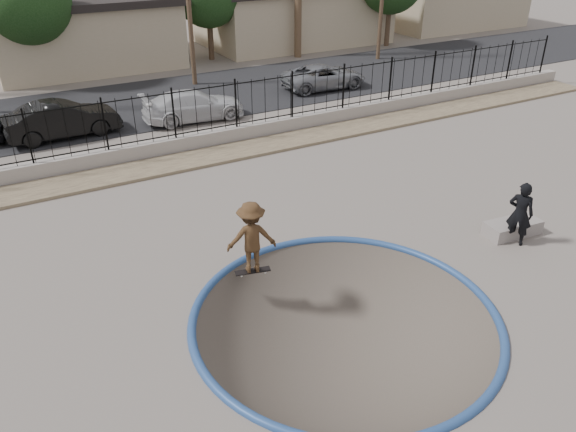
# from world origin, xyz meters

# --- Properties ---
(ground) EXTENTS (120.00, 120.00, 2.20)m
(ground) POSITION_xyz_m (0.00, 12.00, -1.10)
(ground) COLOR slate
(ground) RESTS_ON ground
(bowl_pit) EXTENTS (6.84, 6.84, 1.80)m
(bowl_pit) POSITION_xyz_m (0.00, -1.00, 0.00)
(bowl_pit) COLOR #4A4138
(bowl_pit) RESTS_ON ground
(coping_ring) EXTENTS (7.04, 7.04, 0.20)m
(coping_ring) POSITION_xyz_m (0.00, -1.00, 0.00)
(coping_ring) COLOR #2A4D8A
(coping_ring) RESTS_ON ground
(rock_strip) EXTENTS (42.00, 1.60, 0.11)m
(rock_strip) POSITION_xyz_m (0.00, 9.20, 0.06)
(rock_strip) COLOR tan
(rock_strip) RESTS_ON ground
(retaining_wall) EXTENTS (42.00, 0.45, 0.60)m
(retaining_wall) POSITION_xyz_m (0.00, 10.30, 0.30)
(retaining_wall) COLOR gray
(retaining_wall) RESTS_ON ground
(fence) EXTENTS (40.00, 0.04, 1.80)m
(fence) POSITION_xyz_m (0.00, 10.30, 1.50)
(fence) COLOR black
(fence) RESTS_ON retaining_wall
(street) EXTENTS (90.00, 8.00, 0.04)m
(street) POSITION_xyz_m (0.00, 17.00, 0.02)
(street) COLOR black
(street) RESTS_ON ground
(house_center) EXTENTS (10.60, 8.60, 3.90)m
(house_center) POSITION_xyz_m (0.00, 26.50, 1.97)
(house_center) COLOR tan
(house_center) RESTS_ON ground
(house_east) EXTENTS (12.60, 8.60, 3.90)m
(house_east) POSITION_xyz_m (14.00, 26.50, 1.97)
(house_east) COLOR tan
(house_east) RESTS_ON ground
(street_tree_left) EXTENTS (4.32, 4.32, 6.36)m
(street_tree_left) POSITION_xyz_m (-3.00, 23.00, 4.19)
(street_tree_left) COLOR #473323
(street_tree_left) RESTS_ON ground
(skater) EXTENTS (1.38, 1.04, 1.89)m
(skater) POSITION_xyz_m (-1.04, 1.60, 0.95)
(skater) COLOR brown
(skater) RESTS_ON ground
(skateboard) EXTENTS (0.93, 0.43, 0.08)m
(skateboard) POSITION_xyz_m (-1.04, 1.60, 0.06)
(skateboard) COLOR black
(skateboard) RESTS_ON ground
(videographer) EXTENTS (0.72, 0.79, 1.82)m
(videographer) POSITION_xyz_m (5.91, -0.56, 0.91)
(videographer) COLOR black
(videographer) RESTS_ON ground
(concrete_ledge) EXTENTS (1.66, 0.86, 0.40)m
(concrete_ledge) POSITION_xyz_m (6.23, -0.18, 0.20)
(concrete_ledge) COLOR gray
(concrete_ledge) RESTS_ON ground
(car_b) EXTENTS (4.47, 1.76, 1.45)m
(car_b) POSITION_xyz_m (-3.42, 14.05, 0.76)
(car_b) COLOR black
(car_b) RESTS_ON street
(car_c) EXTENTS (4.51, 2.04, 1.28)m
(car_c) POSITION_xyz_m (1.92, 13.54, 0.68)
(car_c) COLOR silver
(car_c) RESTS_ON street
(car_d) EXTENTS (4.49, 2.26, 1.22)m
(car_d) POSITION_xyz_m (9.52, 15.00, 0.64)
(car_d) COLOR gray
(car_d) RESTS_ON street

